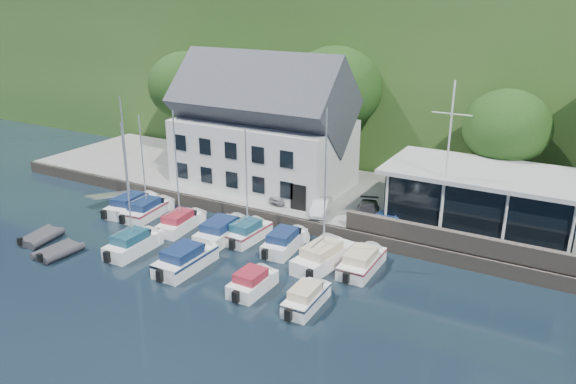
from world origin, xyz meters
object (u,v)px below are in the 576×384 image
(boat_r2_1, at_px, (127,187))
(car_blue, at_px, (393,214))
(boat_r1_6, at_px, (325,195))
(car_dgrey, at_px, (367,212))
(boat_r1_1, at_px, (143,164))
(boat_r1_5, at_px, (285,240))
(harbor_building, at_px, (263,134))
(car_white, at_px, (321,206))
(flagpole, at_px, (447,162))
(boat_r2_2, at_px, (185,257))
(boat_r1_7, at_px, (362,260))
(dinghy_1, at_px, (58,250))
(boat_r1_3, at_px, (222,229))
(car_silver, at_px, (288,193))
(boat_r1_0, at_px, (126,159))
(boat_r1_4, at_px, (246,181))
(club_pavilion, at_px, (482,199))
(boat_r2_3, at_px, (253,280))
(boat_r1_2, at_px, (177,175))
(boat_r2_4, at_px, (307,296))

(boat_r2_1, bearing_deg, car_blue, 36.54)
(boat_r1_6, bearing_deg, car_dgrey, 93.98)
(car_blue, relative_size, boat_r1_1, 0.42)
(boat_r1_1, distance_m, boat_r2_1, 6.40)
(boat_r1_5, bearing_deg, boat_r1_1, 175.65)
(harbor_building, bearing_deg, car_white, -27.49)
(flagpole, relative_size, boat_r2_2, 1.64)
(boat_r1_7, xyz_separation_m, boat_r2_1, (-14.29, -5.14, 3.95))
(car_dgrey, distance_m, dinghy_1, 21.26)
(car_white, relative_size, boat_r2_2, 0.53)
(boat_r1_3, bearing_deg, car_white, 43.37)
(car_silver, xyz_separation_m, boat_r2_2, (-0.93, -11.48, -0.83))
(boat_r1_6, relative_size, boat_r2_1, 1.03)
(boat_r1_0, height_order, boat_r2_1, boat_r2_1)
(flagpole, xyz_separation_m, dinghy_1, (-21.71, -13.22, -5.83))
(harbor_building, height_order, boat_r1_5, harbor_building)
(boat_r1_4, relative_size, boat_r1_7, 1.44)
(flagpole, bearing_deg, club_pavilion, 57.61)
(car_dgrey, xyz_separation_m, dinghy_1, (-16.36, -13.52, -1.21))
(boat_r1_3, height_order, boat_r2_1, boat_r2_1)
(car_dgrey, bearing_deg, boat_r2_3, -120.62)
(car_white, height_order, boat_r1_0, boat_r1_0)
(boat_r1_6, bearing_deg, boat_r1_7, 22.22)
(car_blue, bearing_deg, boat_r2_2, -112.40)
(boat_r2_2, bearing_deg, boat_r1_5, 53.78)
(car_blue, distance_m, dinghy_1, 22.91)
(flagpole, bearing_deg, boat_r1_0, -167.73)
(boat_r1_2, relative_size, boat_r2_2, 1.31)
(boat_r1_0, relative_size, boat_r1_3, 1.32)
(boat_r1_7, bearing_deg, flagpole, 56.11)
(car_dgrey, height_order, boat_r2_2, car_dgrey)
(club_pavilion, bearing_deg, boat_r1_4, -150.22)
(harbor_building, xyz_separation_m, car_white, (7.28, -3.79, -3.80))
(boat_r1_5, relative_size, boat_r2_1, 0.63)
(boat_r1_4, bearing_deg, car_white, 57.92)
(boat_r1_5, xyz_separation_m, dinghy_1, (-12.61, -8.15, -0.36))
(boat_r1_5, relative_size, dinghy_1, 1.89)
(car_silver, height_order, boat_r2_3, car_silver)
(boat_r2_2, bearing_deg, boat_r1_2, 132.93)
(club_pavilion, height_order, car_white, club_pavilion)
(flagpole, bearing_deg, harbor_building, 167.51)
(boat_r1_1, distance_m, dinghy_1, 8.97)
(boat_r1_7, bearing_deg, car_silver, 143.82)
(boat_r1_1, height_order, boat_r1_6, boat_r1_6)
(harbor_building, xyz_separation_m, flagpole, (16.06, -3.56, 0.85))
(car_blue, bearing_deg, boat_r1_4, -128.28)
(boat_r2_3, bearing_deg, boat_r1_4, 126.68)
(boat_r1_1, distance_m, boat_r1_4, 9.22)
(car_dgrey, distance_m, boat_r2_4, 11.21)
(flagpole, relative_size, boat_r1_3, 1.58)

